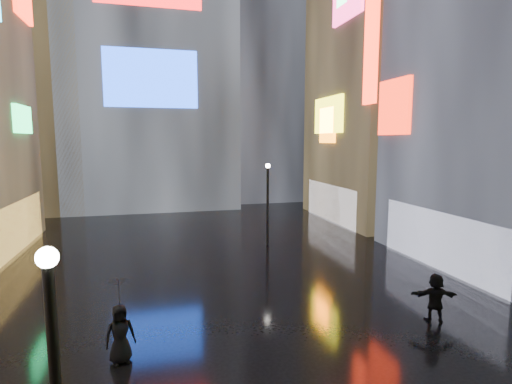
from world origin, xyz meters
name	(u,v)px	position (x,y,z in m)	size (l,w,h in m)	color
ground	(218,267)	(0.00, 20.00, 0.00)	(140.00, 140.00, 0.00)	black
building_right_far	(389,50)	(15.98, 30.00, 13.98)	(10.28, 12.00, 28.00)	black
tower_flank_right	(257,50)	(9.00, 46.00, 17.00)	(12.00, 12.00, 34.00)	black
tower_flank_left	(28,71)	(-14.00, 42.00, 13.00)	(10.00, 10.00, 26.00)	black
lamp_far	(268,199)	(3.82, 23.75, 2.94)	(0.30, 0.30, 5.20)	black
pedestrian_4	(120,334)	(-4.24, 11.80, 0.89)	(0.87, 0.57, 1.79)	black
pedestrian_5	(435,298)	(6.74, 11.79, 0.90)	(1.67, 0.53, 1.81)	black
umbrella_2	(118,292)	(-4.24, 11.80, 2.21)	(0.91, 0.93, 0.83)	black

